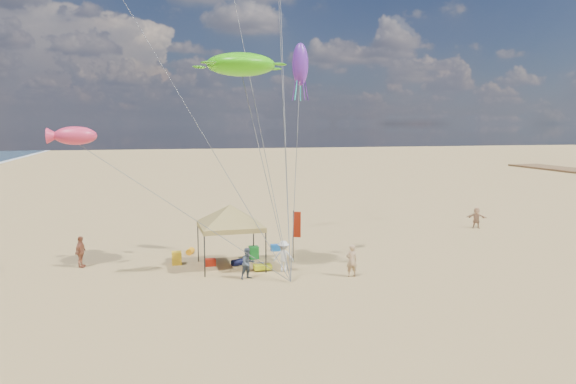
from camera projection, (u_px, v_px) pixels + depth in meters
name	position (u px, v px, depth m)	size (l,w,h in m)	color
ground	(304.00, 285.00, 25.06)	(280.00, 280.00, 0.00)	tan
canopy_tent	(230.00, 207.00, 27.82)	(6.20, 6.20, 3.82)	black
feather_flag	(296.00, 227.00, 29.09)	(0.40, 0.20, 2.81)	black
cooler_red	(210.00, 262.00, 28.40)	(0.54, 0.38, 0.38)	red
cooler_blue	(275.00, 248.00, 31.78)	(0.54, 0.38, 0.38)	#1451A4
bag_navy	(237.00, 263.00, 28.41)	(0.36, 0.36, 0.60)	black
bag_orange	(190.00, 251.00, 30.93)	(0.36, 0.36, 0.60)	orange
chair_green	(254.00, 252.00, 29.93)	(0.50, 0.50, 0.70)	#178227
chair_yellow	(177.00, 258.00, 28.66)	(0.50, 0.50, 0.70)	yellow
crate_grey	(261.00, 266.00, 27.95)	(0.34, 0.30, 0.28)	slate
beach_cart	(263.00, 267.00, 27.47)	(0.90, 0.50, 0.24)	#CFDC18
person_near_a	(352.00, 261.00, 26.33)	(0.58, 0.38, 1.60)	tan
person_near_b	(248.00, 263.00, 25.95)	(0.74, 0.58, 1.52)	#3E4A55
person_near_c	(283.00, 256.00, 27.21)	(1.03, 0.59, 1.60)	silver
person_far_a	(81.00, 252.00, 28.05)	(0.97, 0.40, 1.65)	#AE6343
person_far_c	(476.00, 218.00, 38.65)	(1.40, 0.45, 1.51)	tan
turtle_kite	(241.00, 65.00, 25.53)	(3.29, 2.63, 1.10)	#3FD20B
fish_kite	(75.00, 136.00, 24.71)	(1.90, 0.95, 0.85)	#E43358
squid_kite	(300.00, 64.00, 28.29)	(0.85, 0.85, 2.21)	#6A29AB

